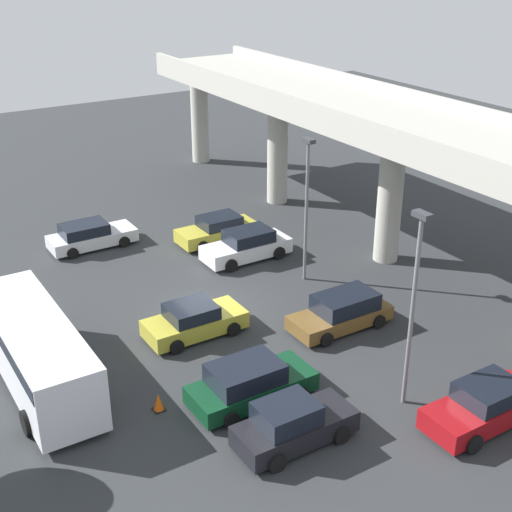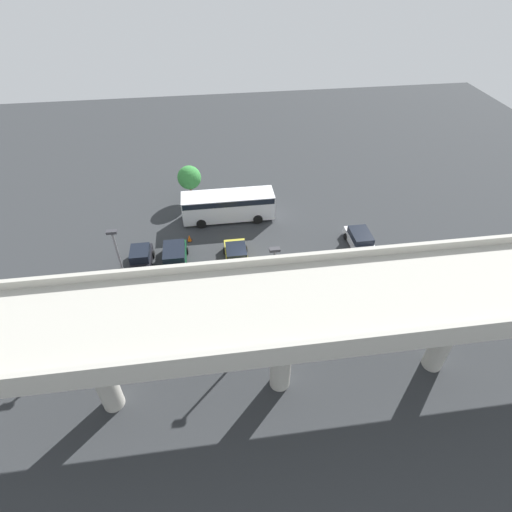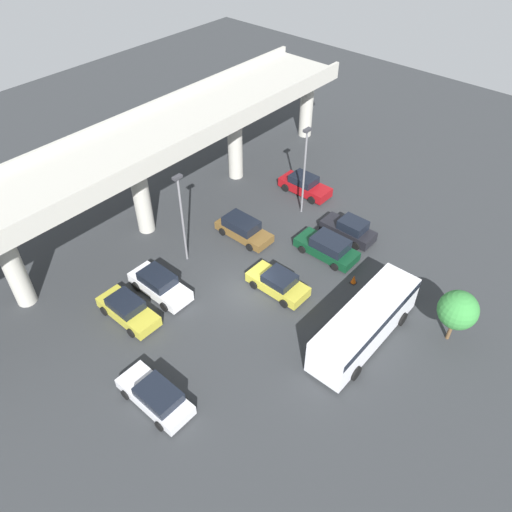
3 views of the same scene
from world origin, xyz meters
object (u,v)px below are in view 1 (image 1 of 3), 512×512
(parked_car_0, at_px, (90,236))
(shuttle_bus, at_px, (35,347))
(parked_car_5, at_px, (250,383))
(parked_car_6, at_px, (293,425))
(lamp_post_mid_lot, at_px, (307,199))
(parked_car_3, at_px, (194,321))
(parked_car_2, at_px, (247,246))
(traffic_cone, at_px, (158,403))
(parked_car_7, at_px, (485,406))
(parked_car_4, at_px, (342,312))
(parked_car_1, at_px, (218,230))
(lamp_post_near_aisle, at_px, (414,296))

(parked_car_0, distance_m, shuttle_bus, 13.28)
(shuttle_bus, bearing_deg, parked_car_5, -129.35)
(parked_car_6, distance_m, lamp_post_mid_lot, 13.29)
(parked_car_3, bearing_deg, parked_car_2, 42.61)
(parked_car_0, xyz_separation_m, traffic_cone, (15.64, -3.08, -0.35))
(parked_car_7, distance_m, shuttle_bus, 16.77)
(parked_car_0, relative_size, lamp_post_mid_lot, 0.65)
(parked_car_6, distance_m, parked_car_7, 6.96)
(parked_car_3, xyz_separation_m, parked_car_5, (5.37, -0.44, 0.07))
(parked_car_5, height_order, parked_car_7, parked_car_7)
(parked_car_4, distance_m, shuttle_bus, 13.05)
(parked_car_4, distance_m, parked_car_7, 8.12)
(parked_car_0, height_order, lamp_post_mid_lot, lamp_post_mid_lot)
(parked_car_6, bearing_deg, parked_car_2, 64.67)
(parked_car_1, bearing_deg, parked_car_7, 90.10)
(parked_car_0, bearing_deg, lamp_post_mid_lot, -50.83)
(shuttle_bus, bearing_deg, parked_car_0, -28.39)
(parked_car_3, bearing_deg, parked_car_6, -93.30)
(parked_car_3, height_order, traffic_cone, parked_car_3)
(traffic_cone, bearing_deg, parked_car_5, 68.51)
(parked_car_2, height_order, parked_car_7, parked_car_7)
(lamp_post_near_aisle, bearing_deg, parked_car_5, -123.10)
(parked_car_5, bearing_deg, parked_car_7, -41.30)
(parked_car_0, distance_m, lamp_post_near_aisle, 20.99)
(parked_car_2, height_order, parked_car_4, parked_car_2)
(shuttle_bus, distance_m, traffic_cone, 5.29)
(parked_car_0, distance_m, lamp_post_mid_lot, 12.89)
(parked_car_7, distance_m, traffic_cone, 11.77)
(parked_car_4, bearing_deg, parked_car_1, -90.03)
(parked_car_2, height_order, shuttle_bus, shuttle_bus)
(parked_car_6, xyz_separation_m, parked_car_7, (2.71, 6.41, -0.01))
(parked_car_0, relative_size, parked_car_2, 0.99)
(parked_car_1, bearing_deg, parked_car_6, 69.14)
(parked_car_1, bearing_deg, traffic_cone, 52.92)
(parked_car_5, distance_m, parked_car_7, 8.48)
(parked_car_4, bearing_deg, parked_car_3, -25.74)
(parked_car_2, height_order, parked_car_6, parked_car_6)
(lamp_post_near_aisle, xyz_separation_m, traffic_cone, (-4.40, -8.01, -4.17))
(parked_car_0, distance_m, parked_car_2, 8.89)
(parked_car_5, xyz_separation_m, shuttle_bus, (-5.24, -6.39, 0.90))
(parked_car_0, height_order, parked_car_5, parked_car_5)
(parked_car_7, bearing_deg, lamp_post_mid_lot, -95.92)
(shuttle_bus, bearing_deg, parked_car_2, -66.13)
(parked_car_2, bearing_deg, parked_car_6, 64.67)
(lamp_post_mid_lot, bearing_deg, parked_car_3, -75.08)
(lamp_post_mid_lot, height_order, traffic_cone, lamp_post_mid_lot)
(parked_car_1, relative_size, parked_car_3, 1.04)
(parked_car_1, distance_m, lamp_post_near_aisle, 17.48)
(parked_car_6, bearing_deg, parked_car_1, 69.14)
(parked_car_2, xyz_separation_m, parked_car_7, (16.56, -0.14, -0.00))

